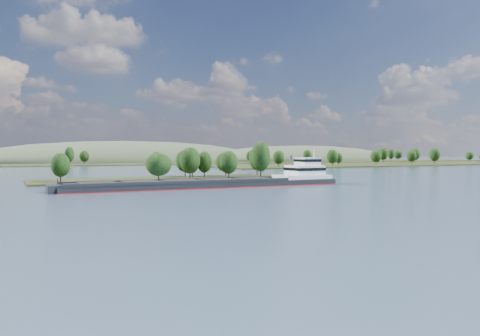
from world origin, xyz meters
TOP-DOWN VIEW (x-y plane):
  - ground at (0.00, 120.00)m, footprint 1800.00×1800.00m
  - tree_island at (8.16, 178.51)m, footprint 100.00×31.79m
  - right_bank at (231.40, 299.50)m, footprint 320.00×90.00m
  - back_shoreline at (9.39, 399.64)m, footprint 900.00×60.00m
  - hill_east at (260.00, 470.00)m, footprint 260.00×140.00m
  - hill_west at (60.00, 500.00)m, footprint 320.00×160.00m
  - cargo_barge at (4.67, 138.44)m, footprint 89.38×12.34m

SIDE VIEW (x-z plane):
  - ground at x=0.00m, z-range 0.00..0.00m
  - hill_east at x=260.00m, z-range -18.00..18.00m
  - hill_west at x=60.00m, z-range -22.00..22.00m
  - back_shoreline at x=9.39m, z-range -6.88..8.25m
  - right_bank at x=231.40m, z-range -6.53..8.66m
  - cargo_barge at x=4.67m, z-range -4.51..7.55m
  - tree_island at x=8.16m, z-range -3.59..11.90m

